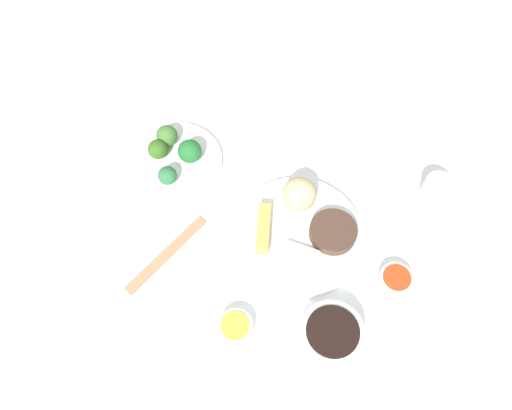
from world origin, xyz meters
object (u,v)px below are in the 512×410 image
main_plate (297,235)px  sauce_ramekin_hot_mustard (235,328)px  teacup (437,190)px  sauce_ramekin_sweet_and_sour (395,280)px  soy_sauce_bowl (331,335)px  broccoli_plate (173,162)px  chopsticks_pair (166,255)px

main_plate → sauce_ramekin_hot_mustard: bearing=-28.6°
sauce_ramekin_hot_mustard → teacup: (-0.31, 0.39, 0.01)m
sauce_ramekin_sweet_and_sour → teacup: size_ratio=1.03×
soy_sauce_bowl → broccoli_plate: bearing=-136.5°
main_plate → sauce_ramekin_hot_mustard: 0.22m
broccoli_plate → chopsticks_pair: 0.22m
soy_sauce_bowl → sauce_ramekin_hot_mustard: 0.17m
sauce_ramekin_hot_mustard → teacup: teacup is taller
teacup → soy_sauce_bowl: bearing=-35.0°
main_plate → sauce_ramekin_hot_mustard: sauce_ramekin_hot_mustard is taller
main_plate → sauce_ramekin_sweet_and_sour: size_ratio=4.09×
sauce_ramekin_sweet_and_sour → main_plate: bearing=-114.4°
main_plate → sauce_ramekin_hot_mustard: size_ratio=4.09×
broccoli_plate → teacup: 0.56m
sauce_ramekin_hot_mustard → chopsticks_pair: size_ratio=0.32×
sauce_ramekin_hot_mustard → sauce_ramekin_sweet_and_sour: size_ratio=1.00×
sauce_ramekin_sweet_and_sour → chopsticks_pair: size_ratio=0.32×
main_plate → broccoli_plate: 0.32m
broccoli_plate → soy_sauce_bowl: 0.49m
broccoli_plate → sauce_ramekin_hot_mustard: size_ratio=3.29×
broccoli_plate → teacup: size_ratio=3.40×
soy_sauce_bowl → chopsticks_pair: 0.35m
sauce_ramekin_hot_mustard → chopsticks_pair: sauce_ramekin_hot_mustard is taller
sauce_ramekin_sweet_and_sour → chopsticks_pair: (-0.03, -0.45, -0.01)m
sauce_ramekin_hot_mustard → teacup: bearing=128.4°
soy_sauce_bowl → sauce_ramekin_sweet_and_sour: (-0.12, 0.12, -0.01)m
sauce_ramekin_sweet_and_sour → teacup: teacup is taller
broccoli_plate → soy_sauce_bowl: soy_sauce_bowl is taller
teacup → chopsticks_pair: 0.57m
main_plate → chopsticks_pair: 0.26m
soy_sauce_bowl → teacup: size_ratio=1.84×
sauce_ramekin_hot_mustard → chopsticks_pair: bearing=-132.5°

